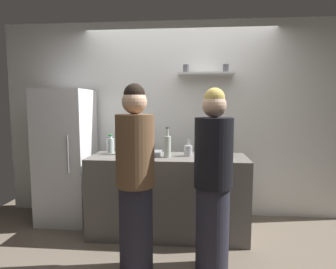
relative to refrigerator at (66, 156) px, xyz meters
name	(u,v)px	position (x,y,z in m)	size (l,w,h in m)	color
ground_plane	(172,259)	(1.43, -0.85, -0.85)	(5.28, 5.28, 0.00)	#726656
back_wall_assembly	(179,120)	(1.44, 0.40, 0.45)	(4.80, 0.32, 2.60)	white
refrigerator	(66,156)	(0.00, 0.00, 0.00)	(0.63, 0.65, 1.70)	white
counter	(168,196)	(1.34, -0.30, -0.39)	(1.79, 0.61, 0.92)	#66605B
baking_pan	(147,153)	(1.09, -0.27, 0.10)	(0.34, 0.24, 0.05)	gray
utensil_holder	(188,151)	(1.57, -0.27, 0.14)	(0.09, 0.09, 0.23)	#B2B2B7
wine_bottle_pale_glass	(167,146)	(1.34, -0.36, 0.20)	(0.08, 0.08, 0.34)	#B2BFB2
wine_bottle_dark_glass	(225,147)	(1.99, -0.30, 0.19)	(0.07, 0.07, 0.30)	black
wine_bottle_green_glass	(122,144)	(0.79, -0.23, 0.20)	(0.07, 0.07, 0.32)	#19471E
wine_bottle_amber_glass	(228,144)	(2.04, -0.10, 0.19)	(0.08, 0.08, 0.32)	#472814
water_bottle_plastic	(110,145)	(0.63, -0.15, 0.17)	(0.09, 0.09, 0.23)	silver
person_blonde	(213,183)	(1.81, -1.00, -0.03)	(0.34, 0.34, 1.66)	#262633
person_brown_jacket	(135,181)	(1.12, -1.08, -0.01)	(0.34, 0.34, 1.69)	#262633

